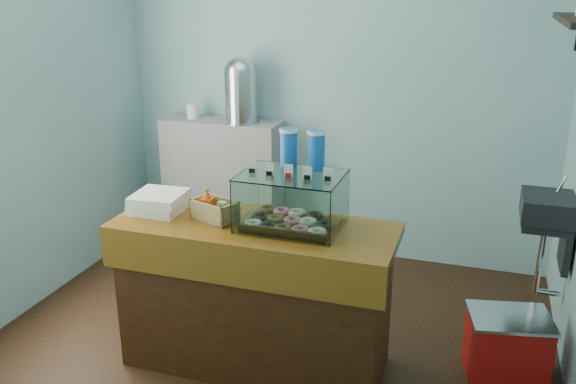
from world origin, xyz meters
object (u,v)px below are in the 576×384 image
(coffee_urn, at_px, (241,88))
(red_cooler, at_px, (507,346))
(counter, at_px, (255,295))
(display_case, at_px, (293,196))

(coffee_urn, height_order, red_cooler, coffee_urn)
(counter, bearing_deg, coffee_urn, 114.41)
(red_cooler, bearing_deg, display_case, -179.87)
(counter, distance_m, red_cooler, 1.48)
(display_case, distance_m, coffee_urn, 1.78)
(coffee_urn, xyz_separation_m, red_cooler, (2.13, -1.23, -1.18))
(counter, bearing_deg, red_cooler, 13.09)
(display_case, relative_size, red_cooler, 1.10)
(display_case, bearing_deg, red_cooler, 12.83)
(counter, distance_m, display_case, 0.65)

